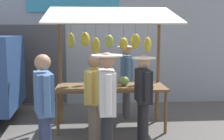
% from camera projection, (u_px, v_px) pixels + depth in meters
% --- Properties ---
extents(ground_plane, '(40.00, 40.00, 0.00)m').
position_uv_depth(ground_plane, '(111.00, 128.00, 6.08)').
color(ground_plane, '#514F4C').
extents(street_backdrop, '(9.00, 0.30, 3.40)m').
position_uv_depth(street_backdrop, '(104.00, 42.00, 8.02)').
color(street_backdrop, '#8C939E').
rests_on(street_backdrop, ground).
extents(market_stall, '(2.50, 1.46, 2.50)m').
position_uv_depth(market_stall, '(111.00, 53.00, 5.93)').
color(market_stall, brown).
rests_on(market_stall, ground).
extents(vendor_with_sunhat, '(0.43, 0.71, 1.68)m').
position_uv_depth(vendor_with_sunhat, '(126.00, 75.00, 6.71)').
color(vendor_with_sunhat, '#4C4C51').
rests_on(vendor_with_sunhat, ground).
extents(shopper_with_ponytail, '(0.33, 0.67, 1.60)m').
position_uv_depth(shopper_with_ponytail, '(94.00, 95.00, 4.96)').
color(shopper_with_ponytail, '#726656').
rests_on(shopper_with_ponytail, ground).
extents(shopper_in_grey_tee, '(0.41, 0.68, 1.58)m').
position_uv_depth(shopper_in_grey_tee, '(143.00, 94.00, 5.03)').
color(shopper_in_grey_tee, '#232328').
rests_on(shopper_in_grey_tee, ground).
extents(shopper_in_striped_shirt, '(0.36, 0.68, 1.67)m').
position_uv_depth(shopper_in_striped_shirt, '(44.00, 104.00, 4.16)').
color(shopper_in_striped_shirt, navy).
rests_on(shopper_in_striped_shirt, ground).
extents(shopper_with_shopping_bag, '(0.44, 0.72, 1.70)m').
position_uv_depth(shopper_with_shopping_bag, '(107.00, 101.00, 4.17)').
color(shopper_with_shopping_bag, '#232328').
rests_on(shopper_with_shopping_bag, ground).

